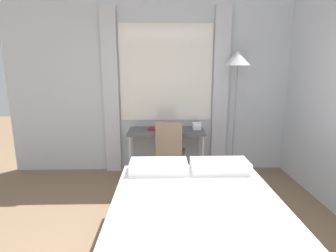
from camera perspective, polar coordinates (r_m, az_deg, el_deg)
wall_back_with_window at (r=4.24m, az=-0.72°, el=8.07°), size 4.97×0.13×2.70m
desk at (r=4.02m, az=-0.36°, el=-1.84°), size 1.15×0.51×0.76m
desk_chair at (r=3.85m, az=0.45°, el=-4.98°), size 0.47×0.47×0.95m
bed at (r=2.47m, az=6.44°, el=-22.13°), size 1.52×1.94×0.67m
standing_lamp at (r=4.06m, az=14.83°, el=11.87°), size 0.39×0.39×1.93m
telephone at (r=4.08m, az=6.25°, el=-0.01°), size 0.14×0.18×0.10m
book at (r=4.04m, az=-2.20°, el=-0.53°), size 0.31×0.23×0.02m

